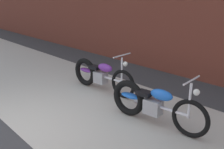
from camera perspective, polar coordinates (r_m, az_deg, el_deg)
The scene contains 4 objects.
ground_plane at distance 5.07m, azimuth -20.35°, elevation -11.59°, with size 80.00×80.00×0.00m, color #38383A.
sidewalk_slab at distance 5.83m, azimuth -4.27°, elevation -6.53°, with size 36.00×3.50×0.01m, color #B2ADA3.
motorcycle_purple at distance 6.58m, azimuth -2.97°, elevation 0.01°, with size 2.01×0.58×1.03m.
motorcycle_blue at distance 4.96m, azimuth 8.17°, elevation -6.11°, with size 2.00×0.58×1.03m.
Camera 1 is at (4.22, -1.51, 2.36)m, focal length 42.15 mm.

